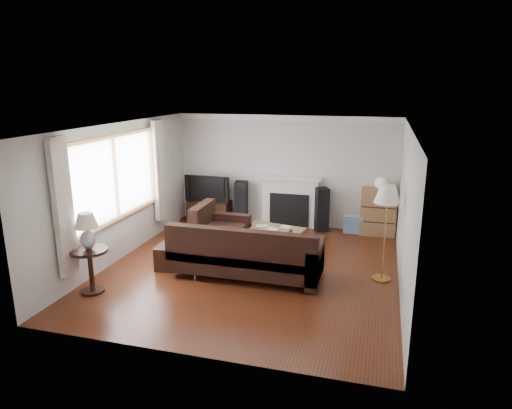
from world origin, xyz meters
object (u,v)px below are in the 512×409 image
(floor_lamp, at_px, (385,233))
(side_table, at_px, (91,271))
(sectional_sofa, at_px, (246,252))
(coffee_table, at_px, (274,239))
(bookshelf, at_px, (378,212))
(tv_stand, at_px, (209,211))

(floor_lamp, bearing_deg, side_table, -158.71)
(sectional_sofa, xyz_separation_m, coffee_table, (0.15, 1.37, -0.22))
(bookshelf, distance_m, sectional_sofa, 3.54)
(floor_lamp, bearing_deg, coffee_table, 156.40)
(tv_stand, distance_m, bookshelf, 3.86)
(sectional_sofa, height_order, floor_lamp, floor_lamp)
(coffee_table, bearing_deg, floor_lamp, -13.04)
(bookshelf, xyz_separation_m, coffee_table, (-1.95, -1.48, -0.29))
(coffee_table, xyz_separation_m, floor_lamp, (2.07, -0.90, 0.59))
(bookshelf, bearing_deg, floor_lamp, -87.10)
(tv_stand, distance_m, floor_lamp, 4.65)
(tv_stand, distance_m, side_table, 4.07)
(tv_stand, bearing_deg, sectional_sofa, -58.00)
(coffee_table, bearing_deg, side_table, -120.89)
(bookshelf, distance_m, floor_lamp, 2.41)
(tv_stand, height_order, side_table, side_table)
(tv_stand, bearing_deg, coffee_table, -37.14)
(side_table, bearing_deg, coffee_table, 48.55)
(tv_stand, relative_size, sectional_sofa, 0.37)
(floor_lamp, bearing_deg, bookshelf, 92.90)
(sectional_sofa, relative_size, coffee_table, 2.40)
(bookshelf, bearing_deg, sectional_sofa, -126.35)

